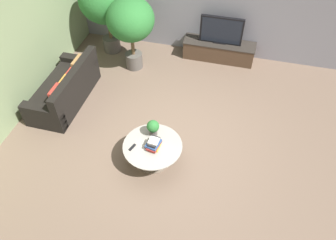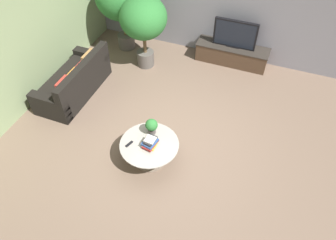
% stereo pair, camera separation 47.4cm
% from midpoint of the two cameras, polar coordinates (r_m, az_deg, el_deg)
% --- Properties ---
extents(ground_plane, '(24.00, 24.00, 0.00)m').
position_cam_midpoint_polar(ground_plane, '(6.31, 3.14, -4.05)').
color(ground_plane, brown).
extents(side_wall_left, '(0.12, 7.40, 3.00)m').
position_cam_midpoint_polar(side_wall_left, '(6.87, -23.06, 13.30)').
color(side_wall_left, gray).
rests_on(side_wall_left, ground).
extents(media_console, '(1.73, 0.50, 0.45)m').
position_cam_midpoint_polar(media_console, '(8.27, 12.71, 11.10)').
color(media_console, '#473323').
rests_on(media_console, ground).
extents(television, '(1.01, 0.13, 0.67)m').
position_cam_midpoint_polar(television, '(7.97, 13.35, 14.28)').
color(television, black).
rests_on(television, media_console).
extents(coffee_table, '(1.04, 1.04, 0.45)m').
position_cam_midpoint_polar(coffee_table, '(5.80, -0.89, -5.15)').
color(coffee_table, '#756656').
rests_on(coffee_table, ground).
extents(couch_by_wall, '(0.84, 1.86, 0.84)m').
position_cam_midpoint_polar(couch_by_wall, '(7.35, -14.17, 6.31)').
color(couch_by_wall, black).
rests_on(couch_by_wall, ground).
extents(potted_palm_corner, '(1.06, 1.06, 1.74)m').
position_cam_midpoint_polar(potted_palm_corner, '(7.48, -2.43, 16.98)').
color(potted_palm_corner, '#514C47').
rests_on(potted_palm_corner, ground).
extents(potted_plant_tabletop, '(0.22, 0.22, 0.31)m').
position_cam_midpoint_polar(potted_plant_tabletop, '(5.74, -0.53, -1.14)').
color(potted_plant_tabletop, '#514C47').
rests_on(potted_plant_tabletop, coffee_table).
extents(book_stack, '(0.25, 0.32, 0.18)m').
position_cam_midpoint_polar(book_stack, '(5.62, -0.69, -4.01)').
color(book_stack, gold).
rests_on(book_stack, coffee_table).
extents(remote_black, '(0.09, 0.16, 0.02)m').
position_cam_midpoint_polar(remote_black, '(5.70, -4.42, -4.29)').
color(remote_black, black).
rests_on(remote_black, coffee_table).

